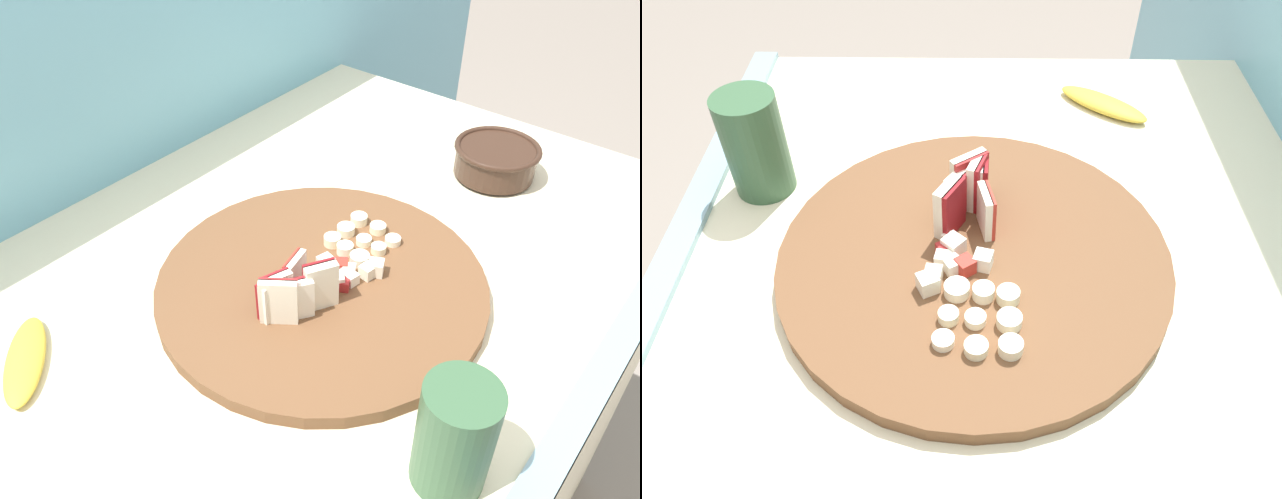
{
  "view_description": "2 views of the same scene",
  "coord_description": "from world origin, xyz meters",
  "views": [
    {
      "loc": [
        -0.58,
        -0.44,
        1.53
      ],
      "look_at": [
        -0.07,
        -0.03,
        1.0
      ],
      "focal_mm": 35.33,
      "sensor_mm": 36.0,
      "label": 1
    },
    {
      "loc": [
        0.41,
        -0.04,
        1.46
      ],
      "look_at": [
        -0.07,
        -0.05,
        0.96
      ],
      "focal_mm": 34.43,
      "sensor_mm": 36.0,
      "label": 2
    }
  ],
  "objects": [
    {
      "name": "tiled_countertop",
      "position": [
        0.0,
        -0.0,
        0.46
      ],
      "size": [
        1.12,
        0.83,
        0.94
      ],
      "color": "beige",
      "rests_on": "ground"
    },
    {
      "name": "banana_peel",
      "position": [
        -0.41,
        0.16,
        0.94
      ],
      "size": [
        0.13,
        0.15,
        0.02
      ],
      "primitive_type": "ellipsoid",
      "rotation": [
        0.0,
        0.0,
        0.9
      ],
      "color": "gold",
      "rests_on": "tiled_countertop"
    },
    {
      "name": "cutting_board",
      "position": [
        -0.08,
        -0.04,
        0.94
      ],
      "size": [
        0.46,
        0.46,
        0.02
      ],
      "primitive_type": "cylinder",
      "color": "brown",
      "rests_on": "tiled_countertop"
    },
    {
      "name": "apple_dice_pile",
      "position": [
        -0.05,
        -0.06,
        0.96
      ],
      "size": [
        0.1,
        0.09,
        0.02
      ],
      "color": "#A32323",
      "rests_on": "cutting_board"
    },
    {
      "name": "banana_slice_rows",
      "position": [
        0.02,
        -0.03,
        0.96
      ],
      "size": [
        0.1,
        0.1,
        0.01
      ],
      "color": "white",
      "rests_on": "cutting_board"
    },
    {
      "name": "apple_wedge_fan",
      "position": [
        -0.15,
        -0.04,
        0.98
      ],
      "size": [
        0.1,
        0.07,
        0.07
      ],
      "color": "#A32323",
      "rests_on": "cutting_board"
    },
    {
      "name": "small_jar",
      "position": [
        -0.22,
        -0.31,
        1.0
      ],
      "size": [
        0.08,
        0.08,
        0.14
      ],
      "primitive_type": "cylinder",
      "color": "#335638",
      "rests_on": "tiled_countertop"
    }
  ]
}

